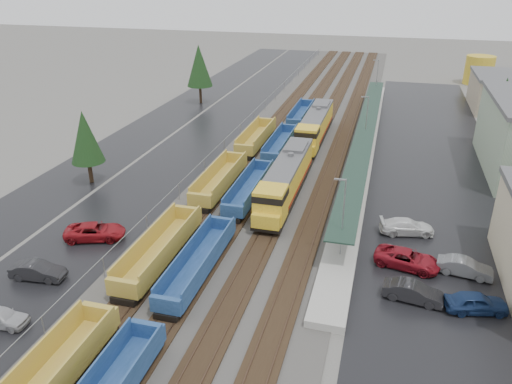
% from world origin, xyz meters
% --- Properties ---
extents(ballast_strip, '(20.00, 160.00, 0.08)m').
position_xyz_m(ballast_strip, '(0.00, 60.00, 0.04)').
color(ballast_strip, '#302D2B').
rests_on(ballast_strip, ground).
extents(trackbed, '(14.60, 160.00, 0.22)m').
position_xyz_m(trackbed, '(-0.00, 60.00, 0.16)').
color(trackbed, black).
rests_on(trackbed, ground).
extents(west_parking_lot, '(10.00, 160.00, 0.02)m').
position_xyz_m(west_parking_lot, '(-15.00, 60.00, 0.01)').
color(west_parking_lot, black).
rests_on(west_parking_lot, ground).
extents(west_road, '(9.00, 160.00, 0.02)m').
position_xyz_m(west_road, '(-25.00, 60.00, 0.01)').
color(west_road, black).
rests_on(west_road, ground).
extents(east_commuter_lot, '(16.00, 100.00, 0.02)m').
position_xyz_m(east_commuter_lot, '(19.00, 50.00, 0.01)').
color(east_commuter_lot, black).
rests_on(east_commuter_lot, ground).
extents(station_platform, '(3.00, 80.00, 8.00)m').
position_xyz_m(station_platform, '(9.50, 50.01, 0.73)').
color(station_platform, '#9E9B93').
rests_on(station_platform, ground).
extents(chainlink_fence, '(0.08, 160.04, 2.02)m').
position_xyz_m(chainlink_fence, '(-9.50, 58.44, 1.61)').
color(chainlink_fence, gray).
rests_on(chainlink_fence, ground).
extents(distant_hills, '(301.00, 140.00, 25.20)m').
position_xyz_m(distant_hills, '(44.79, 210.68, 0.00)').
color(distant_hills, '#435441').
rests_on(distant_hills, ground).
extents(tree_west_near, '(3.96, 3.96, 9.00)m').
position_xyz_m(tree_west_near, '(-22.00, 30.00, 5.82)').
color(tree_west_near, '#332316').
rests_on(tree_west_near, ground).
extents(tree_west_far, '(4.84, 4.84, 11.00)m').
position_xyz_m(tree_west_far, '(-23.00, 70.00, 7.12)').
color(tree_west_far, '#332316').
rests_on(tree_west_far, ground).
extents(tree_east, '(4.40, 4.40, 10.00)m').
position_xyz_m(tree_east, '(28.00, 58.00, 6.47)').
color(tree_east, '#332316').
rests_on(tree_east, ground).
extents(locomotive_lead, '(3.04, 20.02, 4.53)m').
position_xyz_m(locomotive_lead, '(2.00, 31.34, 2.41)').
color(locomotive_lead, black).
rests_on(locomotive_lead, ground).
extents(locomotive_trail, '(3.04, 20.02, 4.53)m').
position_xyz_m(locomotive_trail, '(2.00, 52.34, 2.41)').
color(locomotive_trail, black).
rests_on(locomotive_trail, ground).
extents(well_string_yellow, '(2.77, 79.68, 2.46)m').
position_xyz_m(well_string_yellow, '(-6.00, 15.62, 1.21)').
color(well_string_yellow, gold).
rests_on(well_string_yellow, ground).
extents(well_string_blue, '(2.49, 94.19, 2.21)m').
position_xyz_m(well_string_blue, '(-2.00, 22.73, 1.12)').
color(well_string_blue, navy).
rests_on(well_string_blue, ground).
extents(storage_tank, '(6.19, 6.19, 6.19)m').
position_xyz_m(storage_tank, '(30.82, 102.22, 3.09)').
color(storage_tank, gold).
rests_on(storage_tank, ground).
extents(parked_car_west_a, '(1.92, 4.29, 1.43)m').
position_xyz_m(parked_car_west_a, '(-13.67, 4.56, 0.72)').
color(parked_car_west_a, '#ACACB1').
rests_on(parked_car_west_a, ground).
extents(parked_car_west_b, '(2.09, 4.79, 1.53)m').
position_xyz_m(parked_car_west_b, '(-14.86, 10.42, 0.77)').
color(parked_car_west_b, black).
rests_on(parked_car_west_b, ground).
extents(parked_car_west_c, '(4.32, 6.27, 1.59)m').
position_xyz_m(parked_car_west_c, '(-13.90, 17.75, 0.80)').
color(parked_car_west_c, maroon).
rests_on(parked_car_west_c, ground).
extents(parked_car_east_a, '(2.26, 4.89, 1.55)m').
position_xyz_m(parked_car_east_a, '(15.73, 15.61, 0.78)').
color(parked_car_east_a, black).
rests_on(parked_car_east_a, ground).
extents(parked_car_east_b, '(3.76, 6.09, 1.57)m').
position_xyz_m(parked_car_east_b, '(15.32, 20.52, 0.79)').
color(parked_car_east_b, maroon).
rests_on(parked_car_east_b, ground).
extents(parked_car_east_c, '(3.17, 5.61, 1.53)m').
position_xyz_m(parked_car_east_c, '(15.31, 26.73, 0.77)').
color(parked_car_east_c, silver).
rests_on(parked_car_east_c, ground).
extents(parked_car_east_d, '(2.91, 5.04, 1.61)m').
position_xyz_m(parked_car_east_d, '(20.37, 15.43, 0.81)').
color(parked_car_east_d, navy).
rests_on(parked_car_east_d, ground).
extents(parked_car_east_e, '(2.28, 4.79, 1.52)m').
position_xyz_m(parked_car_east_e, '(20.06, 20.47, 0.76)').
color(parked_car_east_e, slate).
rests_on(parked_car_east_e, ground).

